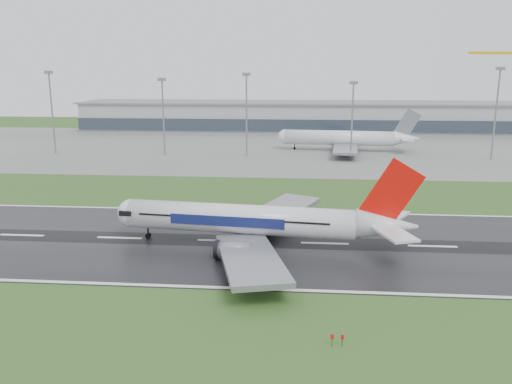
{
  "coord_description": "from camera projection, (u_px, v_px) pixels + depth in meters",
  "views": [
    {
      "loc": [
        -5.44,
        -92.98,
        32.07
      ],
      "look_at": [
        -14.13,
        12.0,
        7.0
      ],
      "focal_mm": 35.89,
      "sensor_mm": 36.0,
      "label": 1
    }
  ],
  "objects": [
    {
      "name": "runway",
      "position": [
        325.0,
        244.0,
        97.12
      ],
      "size": [
        400.0,
        45.0,
        0.1
      ],
      "primitive_type": "cube",
      "color": "black",
      "rests_on": "ground"
    },
    {
      "name": "apron",
      "position": [
        311.0,
        147.0,
        218.31
      ],
      "size": [
        400.0,
        130.0,
        0.08
      ],
      "primitive_type": "cube",
      "color": "slate",
      "rests_on": "ground"
    },
    {
      "name": "main_airliner",
      "position": [
        260.0,
        202.0,
        94.11
      ],
      "size": [
        61.75,
        59.37,
        16.62
      ],
      "primitive_type": null,
      "rotation": [
        0.0,
        0.0,
        -0.11
      ],
      "color": "silver",
      "rests_on": "runway"
    },
    {
      "name": "floodmast_0",
      "position": [
        52.0,
        115.0,
        198.62
      ],
      "size": [
        0.64,
        0.64,
        30.82
      ],
      "primitive_type": "cylinder",
      "color": "gray",
      "rests_on": "ground"
    },
    {
      "name": "floodmast_4",
      "position": [
        495.0,
        116.0,
        185.08
      ],
      "size": [
        0.64,
        0.64,
        32.17
      ],
      "primitive_type": "cylinder",
      "color": "gray",
      "rests_on": "ground"
    },
    {
      "name": "floodmast_1",
      "position": [
        163.0,
        119.0,
        195.39
      ],
      "size": [
        0.64,
        0.64,
        28.21
      ],
      "primitive_type": "cylinder",
      "color": "gray",
      "rests_on": "ground"
    },
    {
      "name": "floodmast_2",
      "position": [
        247.0,
        117.0,
        192.6
      ],
      "size": [
        0.64,
        0.64,
        30.13
      ],
      "primitive_type": "cylinder",
      "color": "gray",
      "rests_on": "ground"
    },
    {
      "name": "terminal",
      "position": [
        309.0,
        117.0,
        274.75
      ],
      "size": [
        240.0,
        36.0,
        15.0
      ],
      "primitive_type": "cube",
      "color": "#90939A",
      "rests_on": "ground"
    },
    {
      "name": "floodmast_3",
      "position": [
        352.0,
        122.0,
        189.79
      ],
      "size": [
        0.64,
        0.64,
        27.1
      ],
      "primitive_type": "cylinder",
      "color": "gray",
      "rests_on": "ground"
    },
    {
      "name": "parked_airliner",
      "position": [
        345.0,
        130.0,
        207.3
      ],
      "size": [
        62.27,
        58.68,
        16.88
      ],
      "primitive_type": null,
      "rotation": [
        0.0,
        0.0,
        -0.09
      ],
      "color": "silver",
      "rests_on": "apron"
    },
    {
      "name": "ground",
      "position": [
        325.0,
        244.0,
        97.13
      ],
      "size": [
        520.0,
        520.0,
        0.0
      ],
      "primitive_type": "plane",
      "color": "#2A4E1C",
      "rests_on": "ground"
    }
  ]
}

